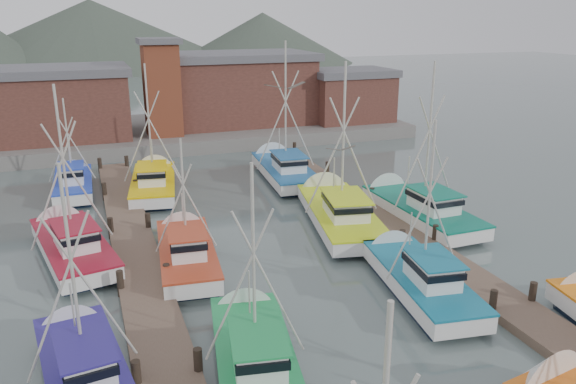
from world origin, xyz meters
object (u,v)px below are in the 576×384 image
object	(u,v)px
lookout_tower	(162,87)
boat_8	(186,251)
boat_4	(253,353)
boat_12	(154,182)

from	to	relation	value
lookout_tower	boat_8	xyz separation A→B (m)	(-2.72, -25.64, -4.88)
lookout_tower	boat_4	world-z (taller)	lookout_tower
boat_4	boat_8	distance (m)	9.50
boat_4	boat_8	world-z (taller)	boat_4
boat_8	boat_12	world-z (taller)	boat_12
lookout_tower	boat_12	distance (m)	14.27
boat_4	boat_8	bearing A→B (deg)	103.39
lookout_tower	boat_8	distance (m)	26.24
boat_4	boat_8	size ratio (longest dim) A/B	1.01
lookout_tower	boat_12	xyz separation A→B (m)	(-2.69, -13.14, -4.87)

